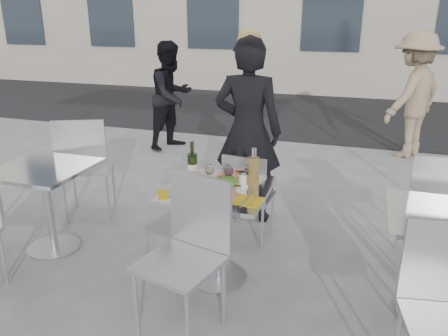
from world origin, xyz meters
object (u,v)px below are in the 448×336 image
(side_table_right, at_px, (444,246))
(side_chair_lfar, at_px, (85,161))
(pedestrian_b, at_px, (413,95))
(pizza_near, at_px, (215,194))
(main_table, at_px, (218,215))
(sugar_shaker, at_px, (243,179))
(pizza_far, at_px, (238,177))
(napkin_right, at_px, (248,201))
(chair_near, at_px, (189,243))
(woman_diner, at_px, (248,132))
(pedestrian_a, at_px, (172,96))
(chair_far, at_px, (247,192))
(wineglass_white_b, at_px, (227,170))
(carafe, at_px, (254,171))
(salad_plate, at_px, (227,183))
(wine_bottle, at_px, (192,165))
(wineglass_white_a, at_px, (209,171))
(wineglass_red_a, at_px, (229,172))
(side_chair_rfar, at_px, (436,203))
(wineglass_red_b, at_px, (249,171))
(side_chair_rnear, at_px, (448,301))
(side_table_left, at_px, (46,191))
(napkin_left, at_px, (171,193))

(side_table_right, bearing_deg, side_chair_lfar, 168.85)
(pedestrian_b, height_order, pizza_near, pedestrian_b)
(main_table, relative_size, sugar_shaker, 7.01)
(main_table, distance_m, pizza_far, 0.32)
(side_chair_lfar, height_order, napkin_right, side_chair_lfar)
(chair_near, bearing_deg, woman_diner, 106.65)
(pedestrian_a, xyz_separation_m, pedestrian_b, (3.36, 0.64, 0.08))
(chair_far, xyz_separation_m, wineglass_white_b, (-0.02, -0.50, 0.36))
(sugar_shaker, bearing_deg, chair_near, -104.74)
(side_chair_lfar, xyz_separation_m, pizza_near, (1.57, -0.74, 0.15))
(carafe, bearing_deg, pizza_far, 143.92)
(salad_plate, xyz_separation_m, wine_bottle, (-0.29, 0.08, 0.08))
(pizza_far, height_order, wineglass_white_a, wineglass_white_a)
(pizza_near, relative_size, napkin_right, 1.57)
(sugar_shaker, bearing_deg, carafe, 8.02)
(woman_diner, distance_m, wineglass_red_a, 1.08)
(side_chair_lfar, bearing_deg, woman_diner, 176.39)
(side_chair_lfar, bearing_deg, wineglass_white_a, 135.42)
(main_table, xyz_separation_m, side_chair_lfar, (-1.54, 0.60, 0.07))
(main_table, relative_size, side_chair_rfar, 0.77)
(carafe, relative_size, wineglass_white_a, 1.84)
(wineglass_red_a, bearing_deg, sugar_shaker, 17.27)
(woman_diner, bearing_deg, wineglass_white_a, 88.16)
(side_chair_rfar, relative_size, napkin_right, 4.86)
(pedestrian_a, bearing_deg, pizza_far, -126.63)
(side_chair_lfar, xyz_separation_m, pedestrian_b, (3.10, 3.22, 0.26))
(pizza_far, relative_size, sugar_shaker, 3.28)
(wineglass_red_a, bearing_deg, salad_plate, -98.14)
(wineglass_red_a, bearing_deg, chair_far, 89.91)
(pedestrian_a, bearing_deg, chair_far, -123.29)
(side_chair_lfar, bearing_deg, pedestrian_a, -108.02)
(main_table, height_order, wineglass_red_b, wineglass_red_b)
(wineglass_white_b, bearing_deg, pizza_far, 65.87)
(pedestrian_a, bearing_deg, side_chair_rfar, -106.54)
(carafe, relative_size, sugar_shaker, 2.71)
(pedestrian_a, height_order, wineglass_red_b, pedestrian_a)
(chair_far, distance_m, wineglass_white_b, 0.62)
(woman_diner, distance_m, napkin_right, 1.34)
(side_chair_rfar, bearing_deg, side_chair_rnear, 82.43)
(pizza_near, distance_m, napkin_right, 0.24)
(side_table_right, distance_m, pedestrian_b, 3.83)
(side_table_left, height_order, sugar_shaker, sugar_shaker)
(woman_diner, bearing_deg, pizza_near, 92.79)
(wine_bottle, bearing_deg, salad_plate, -14.83)
(side_table_right, relative_size, salad_plate, 3.41)
(wineglass_red_a, height_order, napkin_right, wineglass_red_a)
(pizza_far, xyz_separation_m, napkin_left, (-0.36, -0.41, -0.01))
(chair_far, bearing_deg, napkin_right, 108.76)
(side_chair_lfar, relative_size, pizza_far, 2.93)
(side_chair_rnear, distance_m, pedestrian_b, 4.47)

